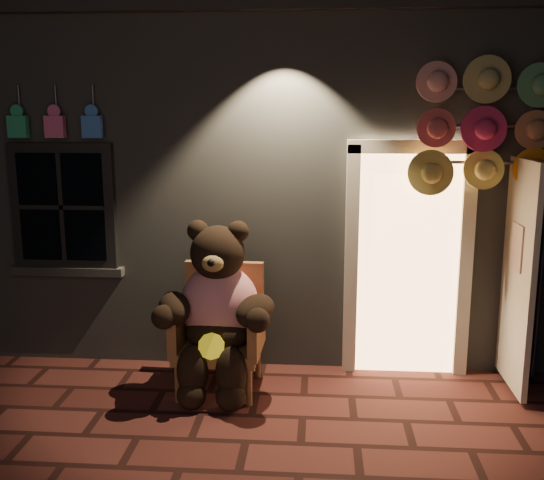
# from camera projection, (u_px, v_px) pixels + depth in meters

# --- Properties ---
(ground) EXTENTS (60.00, 60.00, 0.00)m
(ground) POSITION_uv_depth(u_px,v_px,m) (246.00, 442.00, 4.79)
(ground) COLOR #52231F
(ground) RESTS_ON ground
(shop_building) EXTENTS (7.30, 5.95, 3.51)m
(shop_building) POSITION_uv_depth(u_px,v_px,m) (280.00, 165.00, 8.33)
(shop_building) COLOR slate
(shop_building) RESTS_ON ground
(wicker_armchair) EXTENTS (0.78, 0.70, 1.10)m
(wicker_armchair) POSITION_uv_depth(u_px,v_px,m) (221.00, 327.00, 5.67)
(wicker_armchair) COLOR #97613A
(wicker_armchair) RESTS_ON ground
(teddy_bear) EXTENTS (1.11, 0.87, 1.53)m
(teddy_bear) POSITION_uv_depth(u_px,v_px,m) (217.00, 310.00, 5.49)
(teddy_bear) COLOR red
(teddy_bear) RESTS_ON ground
(hat_rack) EXTENTS (1.62, 0.22, 2.86)m
(hat_rack) POSITION_uv_depth(u_px,v_px,m) (505.00, 126.00, 5.41)
(hat_rack) COLOR #59595E
(hat_rack) RESTS_ON ground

